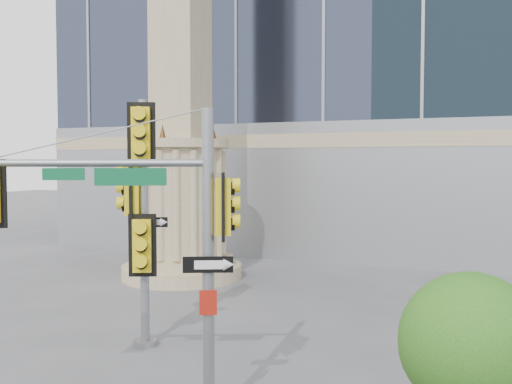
% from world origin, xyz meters
% --- Properties ---
extents(monument, '(4.40, 4.40, 16.60)m').
position_xyz_m(monument, '(-6.00, 9.00, 5.52)').
color(monument, tan).
rests_on(monument, ground).
extents(main_signal_pole, '(3.71, 1.96, 5.12)m').
position_xyz_m(main_signal_pole, '(-0.51, -1.81, 3.17)').
color(main_signal_pole, slate).
rests_on(main_signal_pole, ground).
extents(secondary_signal_pole, '(1.08, 0.78, 5.71)m').
position_xyz_m(secondary_signal_pole, '(-2.94, 1.64, 3.35)').
color(secondary_signal_pole, slate).
rests_on(secondary_signal_pole, ground).
extents(street_tree, '(1.86, 1.81, 2.90)m').
position_xyz_m(street_tree, '(4.26, -1.79, 1.91)').
color(street_tree, tan).
rests_on(street_tree, ground).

